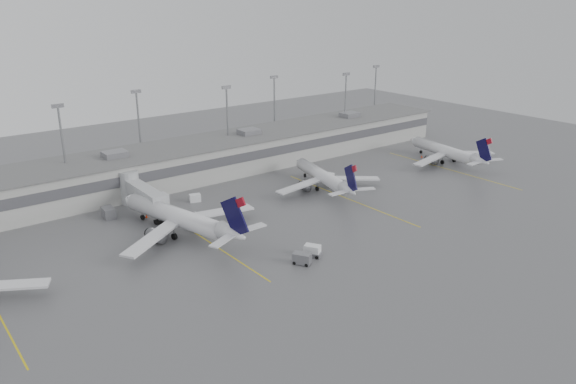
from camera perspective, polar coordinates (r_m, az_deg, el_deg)
ground at (r=94.40m, az=8.37°, el=-6.86°), size 260.00×260.00×0.00m
terminal at (r=136.65m, az=-9.18°, el=3.30°), size 152.00×17.00×9.45m
light_masts at (r=139.72m, az=-10.50°, el=6.91°), size 142.40×8.00×20.60m
jet_bridge_right at (r=117.82m, az=-15.00°, el=0.11°), size 4.00×17.20×7.00m
stand_markings at (r=110.78m, az=-0.52°, el=-2.57°), size 105.25×40.00×0.01m
jet_mid_left at (r=103.37m, az=-10.81°, el=-2.57°), size 29.15×33.06×10.87m
jet_mid_right at (r=126.06m, az=3.70°, el=1.54°), size 24.92×28.27×9.29m
jet_far_right at (r=152.06m, az=15.92°, el=3.97°), size 25.98×29.35×9.56m
baggage_tug at (r=94.54m, az=2.48°, el=-6.09°), size 3.17×3.59×1.97m
baggage_cart at (r=91.78m, az=1.43°, el=-6.76°), size 2.92×3.35×1.87m
gse_uld_b at (r=120.43m, az=-9.43°, el=-0.60°), size 2.65×2.14×1.63m
gse_uld_c at (r=132.08m, az=4.17°, el=1.47°), size 3.11×2.66×1.86m
gse_loader at (r=115.65m, az=-17.76°, el=-2.02°), size 2.34×3.49×2.09m
cone_b at (r=113.92m, az=-14.19°, el=-2.37°), size 0.45×0.45×0.71m
cone_c at (r=135.13m, az=2.61°, el=1.68°), size 0.50×0.50×0.80m
cone_d at (r=155.73m, az=13.44°, el=3.55°), size 0.48×0.48×0.76m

